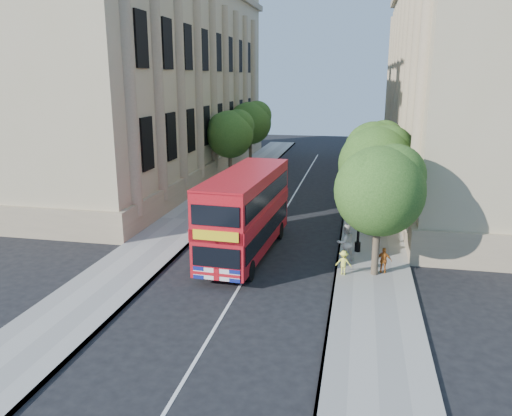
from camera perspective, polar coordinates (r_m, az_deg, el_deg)
The scene contains 17 objects.
ground at distance 21.60m, azimuth -2.28°, elevation -9.59°, with size 120.00×120.00×0.00m, color black.
pavement_right at distance 30.40m, azimuth 13.00°, elevation -2.56°, with size 3.50×80.00×0.12m, color gray.
pavement_left at distance 32.19m, azimuth -7.90°, elevation -1.35°, with size 3.50×80.00×0.12m, color gray.
building_right at distance 44.00m, azimuth 24.27°, elevation 13.60°, with size 12.00×38.00×18.00m, color tan.
building_left at distance 46.95m, azimuth -11.98°, elevation 14.54°, with size 12.00×38.00×18.00m, color tan.
tree_right_near at distance 22.62m, azimuth 14.07°, elevation 2.43°, with size 4.00×4.00×6.08m.
tree_right_mid at distance 28.48m, azimuth 13.72°, elevation 5.32°, with size 4.20×4.20×6.37m.
tree_right_far at distance 34.43m, azimuth 13.45°, elevation 6.67°, with size 4.00×4.00×6.15m.
tree_left_far at distance 42.75m, azimuth -2.93°, elevation 8.72°, with size 4.00×4.00×6.30m.
tree_left_back at distance 50.47m, azimuth -0.60°, elevation 9.95°, with size 4.20×4.20×6.65m.
lamp_post at distance 25.88m, azimuth 11.77°, elevation 0.13°, with size 0.32×0.32×5.16m.
double_decker_bus at distance 25.19m, azimuth -1.16°, elevation -0.35°, with size 2.94×9.31×4.24m.
box_van at distance 33.93m, azimuth 0.21°, elevation 1.65°, with size 2.19×4.52×2.50m.
police_constable at distance 22.20m, azimuth -2.70°, elevation -6.09°, with size 0.74×0.48×2.02m, color black.
woman_pedestrian at distance 24.91m, azimuth 10.19°, elevation -3.90°, with size 0.89×0.70×1.84m, color white.
child_a at distance 23.80m, azimuth 14.40°, elevation -5.82°, with size 0.71×0.30×1.22m, color orange.
child_b at distance 23.26m, azimuth 9.99°, elevation -6.16°, with size 0.73×0.42×1.13m, color #F2F152.
Camera 1 is at (4.86, -19.08, 8.88)m, focal length 35.00 mm.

